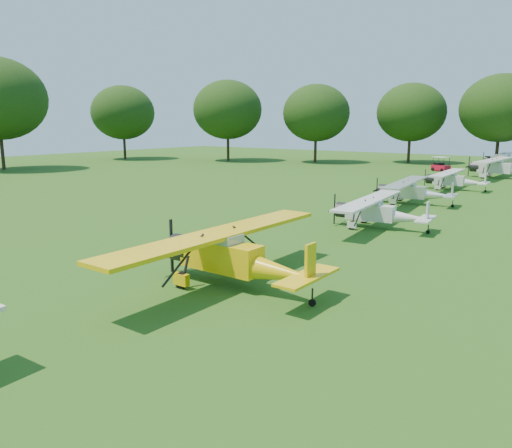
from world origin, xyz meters
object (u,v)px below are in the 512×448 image
(aircraft_2, at_px, (232,253))
(aircraft_5, at_px, (453,179))
(aircraft_7, at_px, (508,159))
(aircraft_3, at_px, (378,210))
(golf_cart, at_px, (440,166))
(aircraft_4, at_px, (412,190))
(aircraft_6, at_px, (500,166))

(aircraft_2, distance_m, aircraft_5, 34.01)
(aircraft_7, bearing_deg, aircraft_3, -90.63)
(aircraft_5, height_order, golf_cart, golf_cart)
(aircraft_4, height_order, aircraft_7, aircraft_7)
(aircraft_4, relative_size, aircraft_5, 1.06)
(aircraft_3, relative_size, aircraft_6, 0.81)
(aircraft_4, xyz_separation_m, aircraft_7, (-0.13, 37.56, 0.16))
(aircraft_5, distance_m, golf_cart, 19.38)
(aircraft_3, bearing_deg, aircraft_2, -96.72)
(aircraft_3, relative_size, golf_cart, 3.86)
(aircraft_4, distance_m, aircraft_5, 10.52)
(aircraft_2, distance_m, aircraft_7, 61.06)
(aircraft_3, xyz_separation_m, aircraft_6, (0.00, 33.93, 0.26))
(aircraft_2, distance_m, aircraft_3, 13.44)
(aircraft_2, distance_m, golf_cart, 52.79)
(aircraft_3, height_order, aircraft_4, aircraft_4)
(aircraft_2, xyz_separation_m, aircraft_7, (-1.52, 61.04, -0.04))
(aircraft_6, distance_m, aircraft_7, 13.77)
(aircraft_6, relative_size, golf_cart, 4.76)
(aircraft_3, height_order, aircraft_6, aircraft_6)
(aircraft_2, xyz_separation_m, aircraft_4, (-1.40, 23.47, -0.21))
(aircraft_3, bearing_deg, aircraft_7, 85.66)
(aircraft_6, bearing_deg, aircraft_3, -87.80)
(aircraft_4, xyz_separation_m, aircraft_6, (1.50, 23.89, 0.25))
(aircraft_5, xyz_separation_m, aircraft_6, (1.35, 13.37, 0.30))
(aircraft_3, distance_m, aircraft_5, 20.60)
(aircraft_5, distance_m, aircraft_6, 13.45)
(aircraft_6, distance_m, golf_cart, 9.37)
(aircraft_5, height_order, aircraft_7, aircraft_7)
(golf_cart, bearing_deg, aircraft_2, -58.17)
(aircraft_4, bearing_deg, aircraft_6, 79.25)
(aircraft_4, bearing_deg, golf_cart, 95.57)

